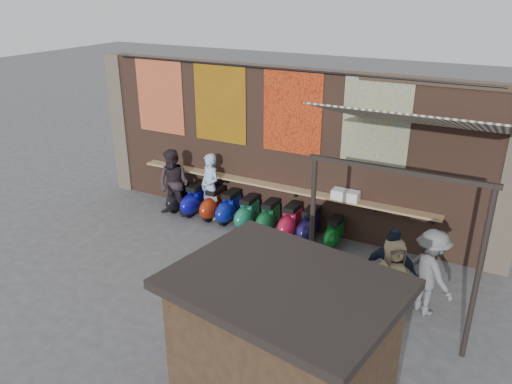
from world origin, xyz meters
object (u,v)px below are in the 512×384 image
Objects in this scene: scooter_stool_0 at (179,197)px; scooter_stool_7 at (309,225)px; scooter_stool_5 at (269,217)px; shopper_grey at (430,273)px; scooter_stool_3 at (230,207)px; market_stall at (282,373)px; diner_left at (210,187)px; scooter_stool_1 at (195,200)px; shopper_navy at (391,273)px; scooter_stool_6 at (291,221)px; shelf_box at (346,195)px; scooter_stool_4 at (248,213)px; diner_right at (174,184)px; scooter_stool_2 at (214,204)px; scooter_stool_8 at (334,233)px; shopper_tan at (391,279)px.

scooter_stool_0 is 3.85m from scooter_stool_7.
shopper_grey is (4.15, -1.63, 0.47)m from scooter_stool_5.
market_stall is (4.15, -5.66, 0.85)m from scooter_stool_3.
scooter_stool_5 is at bearing 24.18° from diner_left.
scooter_stool_1 is at bearing -155.53° from diner_left.
scooter_stool_0 is at bearing -179.57° from scooter_stool_7.
market_stall is at bearing 83.22° from shopper_navy.
market_stall reaches higher than scooter_stool_6.
shelf_box is 0.74× the size of scooter_stool_1.
scooter_stool_4 is 0.45× the size of diner_right.
scooter_stool_6 is 0.49× the size of shopper_navy.
scooter_stool_2 is 1.16× the size of scooter_stool_8.
scooter_stool_8 is 0.43× the size of shopper_navy.
scooter_stool_3 is 2.88m from scooter_stool_8.
scooter_stool_3 is (-3.00, -0.28, -0.83)m from shelf_box.
scooter_stool_2 is 0.47× the size of diner_right.
scooter_stool_0 is 0.91× the size of scooter_stool_7.
diner_right is at bearing 28.07° from shopper_grey.
scooter_stool_3 is at bearing -174.61° from shelf_box.
diner_left is at bearing -0.32° from scooter_stool_0.
scooter_stool_1 is 1.00× the size of scooter_stool_2.
scooter_stool_3 is at bearing 135.86° from market_stall.
scooter_stool_3 is 1.02× the size of scooter_stool_7.
shopper_tan is (4.70, -2.10, 0.40)m from scooter_stool_3.
scooter_stool_3 is at bearing 174.53° from scooter_stool_4.
scooter_stool_7 reaches higher than scooter_stool_8.
scooter_stool_1 is 3.95m from scooter_stool_8.
scooter_stool_8 is 2.97m from shopper_grey.
shopper_grey is at bearing -39.97° from shelf_box.
shopper_navy is (5.74, -2.00, 0.47)m from scooter_stool_1.
diner_right is 7.74m from market_stall.
scooter_stool_3 is 7.07m from market_stall.
scooter_stool_8 is 0.30× the size of market_stall.
diner_left reaches higher than shelf_box.
scooter_stool_2 reaches higher than scooter_stool_5.
scooter_stool_7 is at bearing 0.43° from scooter_stool_0.
market_stall reaches higher than scooter_stool_4.
market_stall reaches higher than scooter_stool_8.
scooter_stool_4 is at bearing 20.19° from shopper_grey.
shopper_navy reaches higher than scooter_stool_6.
scooter_stool_7 is at bearing 0.36° from scooter_stool_2.
scooter_stool_6 is at bearing 122.59° from market_stall.
scooter_stool_0 is 0.67m from diner_right.
scooter_stool_0 is 0.30× the size of market_stall.
scooter_stool_6 is 0.48× the size of diner_left.
scooter_stool_0 is 1.61m from scooter_stool_3.
scooter_stool_6 is 0.53× the size of shopper_tan.
scooter_stool_4 is (1.65, -0.03, -0.01)m from scooter_stool_1.
shopper_navy is at bearing -25.72° from scooter_stool_4.
shelf_box reaches higher than scooter_stool_6.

